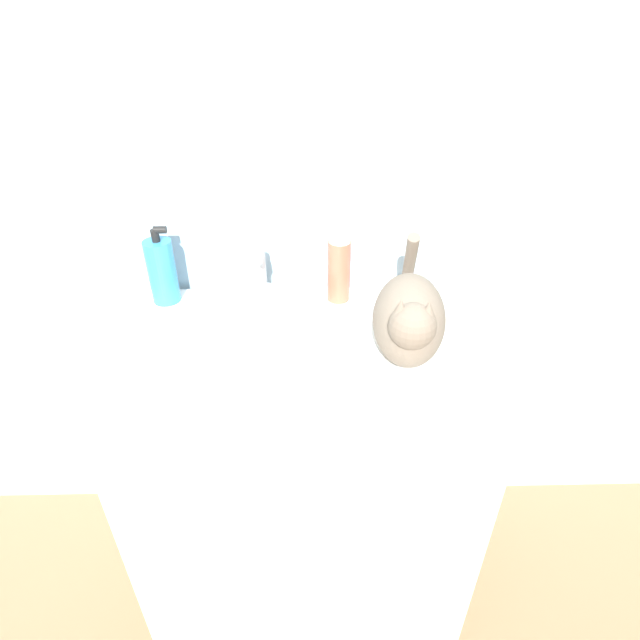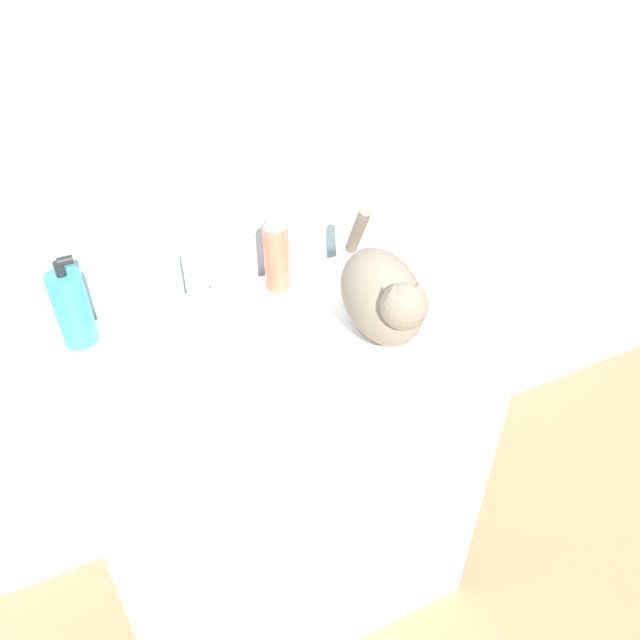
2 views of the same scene
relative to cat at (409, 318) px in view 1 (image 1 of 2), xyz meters
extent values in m
cube|color=#9EB7C6|center=(-0.23, 0.35, 0.28)|extent=(6.00, 0.05, 2.50)
cube|color=white|center=(-0.23, 0.04, -0.53)|extent=(0.83, 0.53, 0.87)
sphere|color=silver|center=(-0.31, -0.23, -0.49)|extent=(0.02, 0.02, 0.02)
sphere|color=silver|center=(-0.15, -0.23, -0.49)|extent=(0.02, 0.02, 0.02)
cylinder|color=white|center=(-0.33, 0.08, -0.07)|extent=(0.34, 0.34, 0.05)
cylinder|color=silver|center=(-0.33, 0.26, -0.03)|extent=(0.02, 0.02, 0.14)
cylinder|color=silver|center=(-0.33, 0.23, 0.04)|extent=(0.02, 0.06, 0.02)
cylinder|color=white|center=(-0.39, 0.26, -0.08)|extent=(0.03, 0.03, 0.03)
cylinder|color=white|center=(-0.27, 0.26, -0.08)|extent=(0.03, 0.03, 0.03)
ellipsoid|color=#7A6B5B|center=(0.00, 0.01, -0.01)|extent=(0.19, 0.28, 0.17)
sphere|color=#7A6B5B|center=(-0.02, -0.10, 0.05)|extent=(0.11, 0.11, 0.09)
cone|color=#7A6B5B|center=(-0.04, -0.10, 0.08)|extent=(0.04, 0.04, 0.04)
cone|color=#7A6B5B|center=(0.01, -0.10, 0.08)|extent=(0.04, 0.04, 0.04)
cylinder|color=#7A6B5B|center=(0.02, 0.16, 0.06)|extent=(0.04, 0.11, 0.15)
cylinder|color=#338CCC|center=(-0.59, 0.25, -0.01)|extent=(0.07, 0.07, 0.17)
cylinder|color=black|center=(-0.59, 0.25, 0.09)|extent=(0.02, 0.02, 0.03)
cylinder|color=black|center=(-0.57, 0.25, 0.10)|extent=(0.03, 0.02, 0.02)
cylinder|color=#EF6047|center=(-0.14, 0.24, -0.01)|extent=(0.06, 0.06, 0.16)
cone|color=white|center=(-0.14, 0.24, 0.09)|extent=(0.05, 0.05, 0.04)
camera|label=1|loc=(-0.21, -0.89, 0.58)|focal=28.00mm
camera|label=2|loc=(-0.56, -0.87, 0.77)|focal=35.00mm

